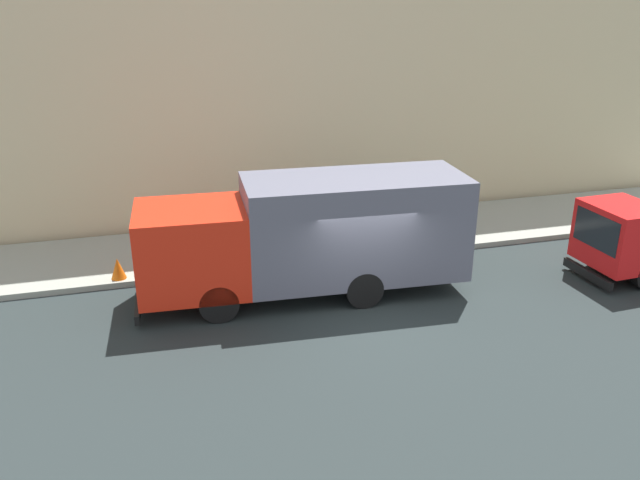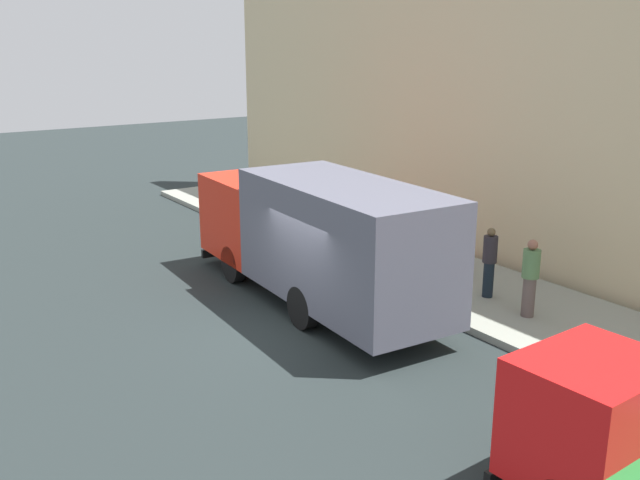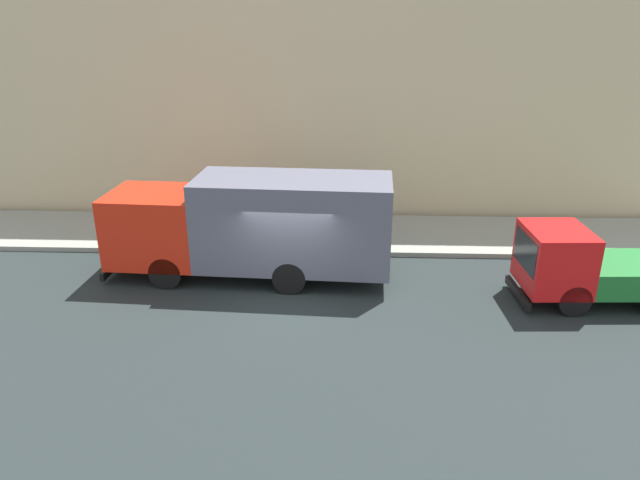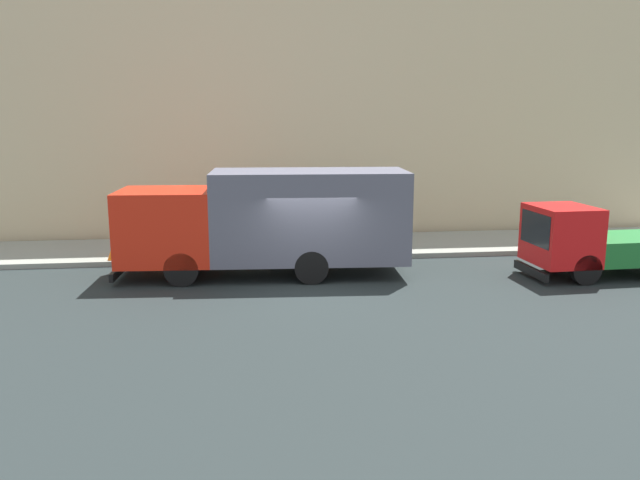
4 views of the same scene
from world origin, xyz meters
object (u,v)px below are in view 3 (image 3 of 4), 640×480
object	(u,v)px
pedestrian_third	(373,211)
street_sign_post	(248,203)
pedestrian_standing	(334,209)
large_utility_truck	(255,224)
traffic_cone_orange	(121,237)
small_flatbed_truck	(597,268)
pedestrian_walking	(286,205)

from	to	relation	value
pedestrian_third	street_sign_post	bearing A→B (deg)	137.19
pedestrian_standing	large_utility_truck	bearing A→B (deg)	79.94
large_utility_truck	traffic_cone_orange	size ratio (longest dim) A/B	14.62
pedestrian_standing	street_sign_post	xyz separation A→B (m)	(-1.42, 2.84, 0.67)
small_flatbed_truck	street_sign_post	world-z (taller)	street_sign_post
large_utility_truck	small_flatbed_truck	distance (m)	9.82
pedestrian_standing	traffic_cone_orange	distance (m)	7.44
pedestrian_standing	traffic_cone_orange	bearing A→B (deg)	35.51
pedestrian_standing	street_sign_post	distance (m)	3.25
small_flatbed_truck	street_sign_post	distance (m)	10.74
large_utility_truck	pedestrian_third	world-z (taller)	large_utility_truck
small_flatbed_truck	pedestrian_standing	xyz separation A→B (m)	(4.65, 7.38, 0.06)
street_sign_post	pedestrian_third	bearing A→B (deg)	-73.78
small_flatbed_truck	pedestrian_walking	world-z (taller)	small_flatbed_truck
pedestrian_walking	traffic_cone_orange	size ratio (longest dim) A/B	2.80
large_utility_truck	small_flatbed_truck	xyz separation A→B (m)	(-1.26, -9.71, -0.70)
pedestrian_third	small_flatbed_truck	bearing A→B (deg)	-95.65
pedestrian_standing	pedestrian_third	size ratio (longest dim) A/B	0.96
pedestrian_third	traffic_cone_orange	xyz separation A→B (m)	(-1.23, 8.66, -0.64)
small_flatbed_truck	pedestrian_standing	size ratio (longest dim) A/B	3.13
pedestrian_walking	traffic_cone_orange	distance (m)	5.89
pedestrian_walking	street_sign_post	bearing A→B (deg)	74.97
large_utility_truck	pedestrian_walking	world-z (taller)	large_utility_truck
pedestrian_third	traffic_cone_orange	size ratio (longest dim) A/B	3.01
small_flatbed_truck	pedestrian_third	distance (m)	7.47
small_flatbed_truck	traffic_cone_orange	world-z (taller)	small_flatbed_truck
pedestrian_third	street_sign_post	size ratio (longest dim) A/B	0.67
traffic_cone_orange	pedestrian_standing	bearing A→B (deg)	-78.92
pedestrian_walking	large_utility_truck	bearing A→B (deg)	95.11
pedestrian_walking	pedestrian_third	distance (m)	3.24
large_utility_truck	pedestrian_walking	xyz separation A→B (m)	(3.97, -0.57, -0.67)
street_sign_post	large_utility_truck	bearing A→B (deg)	-165.54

